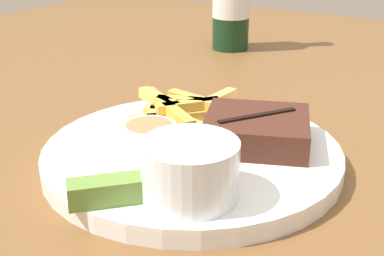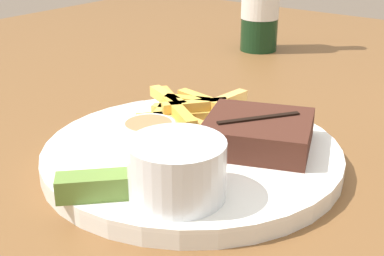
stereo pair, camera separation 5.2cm
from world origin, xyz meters
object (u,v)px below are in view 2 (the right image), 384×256
object	(u,v)px
fork_utensil	(160,119)
dinner_plate	(192,155)
coleslaw_cup	(177,166)
dipping_sauce_cup	(149,135)
steak_portion	(258,132)
pickle_spear	(99,184)

from	to	relation	value
fork_utensil	dinner_plate	bearing A→B (deg)	0.00
coleslaw_cup	dipping_sauce_cup	world-z (taller)	coleslaw_cup
steak_portion	pickle_spear	distance (m)	0.17
fork_utensil	steak_portion	bearing A→B (deg)	29.02
pickle_spear	coleslaw_cup	bearing A→B (deg)	36.45
dinner_plate	pickle_spear	xyz separation A→B (m)	(-0.00, -0.12, 0.02)
dinner_plate	dipping_sauce_cup	bearing A→B (deg)	-135.38
steak_portion	fork_utensil	distance (m)	0.12
dinner_plate	coleslaw_cup	size ratio (longest dim) A/B	3.68
coleslaw_cup	fork_utensil	bearing A→B (deg)	135.58
dinner_plate	fork_utensil	distance (m)	0.08
coleslaw_cup	pickle_spear	size ratio (longest dim) A/B	1.19
dipping_sauce_cup	dinner_plate	bearing A→B (deg)	44.62
dipping_sauce_cup	fork_utensil	size ratio (longest dim) A/B	0.41
pickle_spear	dinner_plate	bearing A→B (deg)	88.71
coleslaw_cup	dipping_sauce_cup	xyz separation A→B (m)	(-0.08, 0.05, -0.01)
steak_portion	dipping_sauce_cup	size ratio (longest dim) A/B	2.48
pickle_spear	steak_portion	bearing A→B (deg)	71.96
dinner_plate	coleslaw_cup	bearing A→B (deg)	-59.78
dinner_plate	steak_portion	world-z (taller)	steak_portion
coleslaw_cup	fork_utensil	world-z (taller)	coleslaw_cup
coleslaw_cup	pickle_spear	world-z (taller)	coleslaw_cup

